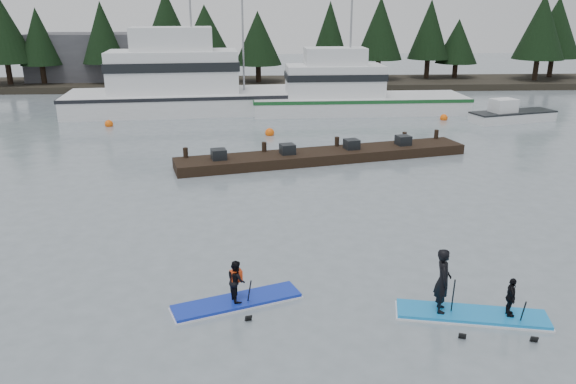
{
  "coord_description": "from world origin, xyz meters",
  "views": [
    {
      "loc": [
        -1.05,
        -13.58,
        7.67
      ],
      "look_at": [
        0.0,
        6.0,
        1.1
      ],
      "focal_mm": 35.0,
      "sensor_mm": 36.0,
      "label": 1
    }
  ],
  "objects_px": {
    "fishing_boat_large": "(200,99)",
    "fishing_boat_medium": "(353,103)",
    "paddleboard_duo": "(466,298)",
    "paddleboard_solo": "(237,292)",
    "floating_dock": "(324,156)"
  },
  "relations": [
    {
      "from": "floating_dock",
      "to": "paddleboard_solo",
      "type": "xyz_separation_m",
      "value": [
        -4.04,
        -14.46,
        0.09
      ]
    },
    {
      "from": "fishing_boat_large",
      "to": "paddleboard_solo",
      "type": "xyz_separation_m",
      "value": [
        3.69,
        -29.01,
        -0.54
      ]
    },
    {
      "from": "fishing_boat_medium",
      "to": "paddleboard_solo",
      "type": "xyz_separation_m",
      "value": [
        -7.73,
        -28.08,
        -0.32
      ]
    },
    {
      "from": "paddleboard_duo",
      "to": "floating_dock",
      "type": "bearing_deg",
      "value": 108.72
    },
    {
      "from": "floating_dock",
      "to": "paddleboard_duo",
      "type": "relative_size",
      "value": 3.93
    },
    {
      "from": "fishing_boat_medium",
      "to": "paddleboard_solo",
      "type": "relative_size",
      "value": 4.46
    },
    {
      "from": "fishing_boat_large",
      "to": "paddleboard_solo",
      "type": "bearing_deg",
      "value": -88.19
    },
    {
      "from": "floating_dock",
      "to": "fishing_boat_medium",
      "type": "bearing_deg",
      "value": 60.7
    },
    {
      "from": "fishing_boat_large",
      "to": "floating_dock",
      "type": "bearing_deg",
      "value": -67.48
    },
    {
      "from": "floating_dock",
      "to": "paddleboard_solo",
      "type": "height_order",
      "value": "paddleboard_solo"
    },
    {
      "from": "fishing_boat_large",
      "to": "paddleboard_duo",
      "type": "xyz_separation_m",
      "value": [
        9.57,
        -29.97,
        -0.34
      ]
    },
    {
      "from": "fishing_boat_large",
      "to": "fishing_boat_medium",
      "type": "height_order",
      "value": "fishing_boat_large"
    },
    {
      "from": "paddleboard_solo",
      "to": "fishing_boat_large",
      "type": "bearing_deg",
      "value": 76.71
    },
    {
      "from": "paddleboard_duo",
      "to": "fishing_boat_large",
      "type": "bearing_deg",
      "value": 119.6
    },
    {
      "from": "fishing_boat_large",
      "to": "fishing_boat_medium",
      "type": "relative_size",
      "value": 1.34
    }
  ]
}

